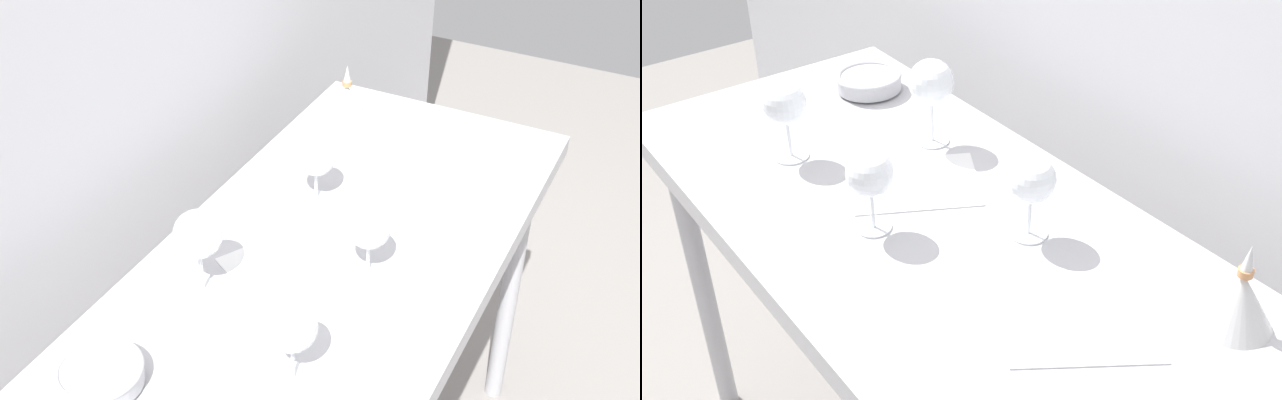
# 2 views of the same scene
# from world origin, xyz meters

# --- Properties ---
(back_wall) EXTENTS (3.80, 0.04, 2.60)m
(back_wall) POSITION_xyz_m (0.00, 0.49, 1.30)
(back_wall) COLOR silver
(back_wall) RESTS_ON ground_plane
(steel_counter) EXTENTS (1.40, 0.65, 0.90)m
(steel_counter) POSITION_xyz_m (0.00, -0.01, 0.79)
(steel_counter) COLOR #B1B1B6
(steel_counter) RESTS_ON ground_plane
(wine_glass_near_left) EXTENTS (0.09, 0.09, 0.17)m
(wine_glass_near_left) POSITION_xyz_m (-0.33, -0.11, 1.02)
(wine_glass_near_left) COLOR white
(wine_glass_near_left) RESTS_ON steel_counter
(wine_glass_far_right) EXTENTS (0.09, 0.09, 0.16)m
(wine_glass_far_right) POSITION_xyz_m (0.17, 0.10, 1.01)
(wine_glass_far_right) COLOR white
(wine_glass_far_right) RESTS_ON steel_counter
(wine_glass_far_left) EXTENTS (0.09, 0.09, 0.18)m
(wine_glass_far_left) POSITION_xyz_m (-0.20, 0.16, 1.03)
(wine_glass_far_left) COLOR white
(wine_glass_far_left) RESTS_ON steel_counter
(wine_glass_near_center) EXTENTS (0.09, 0.09, 0.16)m
(wine_glass_near_center) POSITION_xyz_m (-0.01, -0.10, 1.01)
(wine_glass_near_center) COLOR white
(wine_glass_near_center) RESTS_ON steel_counter
(tasting_sheet_upper) EXTENTS (0.29, 0.30, 0.00)m
(tasting_sheet_upper) POSITION_xyz_m (0.38, 0.02, 0.90)
(tasting_sheet_upper) COLOR white
(tasting_sheet_upper) RESTS_ON steel_counter
(tasting_sheet_lower) EXTENTS (0.28, 0.30, 0.00)m
(tasting_sheet_lower) POSITION_xyz_m (-0.09, 0.04, 0.90)
(tasting_sheet_lower) COLOR white
(tasting_sheet_lower) RESTS_ON steel_counter
(tasting_bowl) EXTENTS (0.15, 0.15, 0.04)m
(tasting_bowl) POSITION_xyz_m (-0.49, 0.18, 0.92)
(tasting_bowl) COLOR #4C4C4C
(tasting_bowl) RESTS_ON steel_counter
(decanter_funnel) EXTENTS (0.12, 0.12, 0.15)m
(decanter_funnel) POSITION_xyz_m (0.53, 0.20, 0.95)
(decanter_funnel) COLOR silver
(decanter_funnel) RESTS_ON steel_counter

